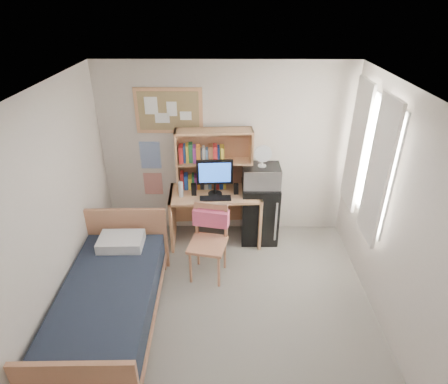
{
  "coord_description": "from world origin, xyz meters",
  "views": [
    {
      "loc": [
        0.04,
        -2.99,
        3.4
      ],
      "look_at": [
        -0.01,
        1.2,
        1.12
      ],
      "focal_mm": 30.0,
      "sensor_mm": 36.0,
      "label": 1
    }
  ],
  "objects_px": {
    "monitor": "(215,177)",
    "speaker_left": "(194,189)",
    "speaker_right": "(236,189)",
    "bed": "(110,307)",
    "desk_fan": "(262,157)",
    "mini_fridge": "(259,212)",
    "bulletin_board": "(169,111)",
    "desk_chair": "(208,244)",
    "microwave": "(261,176)",
    "desk": "(215,216)"
  },
  "relations": [
    {
      "from": "monitor",
      "to": "speaker_left",
      "type": "height_order",
      "value": "monitor"
    },
    {
      "from": "speaker_right",
      "to": "bed",
      "type": "bearing_deg",
      "value": -134.5
    },
    {
      "from": "speaker_left",
      "to": "desk_fan",
      "type": "height_order",
      "value": "desk_fan"
    },
    {
      "from": "mini_fridge",
      "to": "desk_fan",
      "type": "xyz_separation_m",
      "value": [
        0.0,
        -0.02,
        0.91
      ]
    },
    {
      "from": "bulletin_board",
      "to": "desk_chair",
      "type": "relative_size",
      "value": 0.93
    },
    {
      "from": "desk_chair",
      "to": "monitor",
      "type": "bearing_deg",
      "value": 95.79
    },
    {
      "from": "bulletin_board",
      "to": "speaker_right",
      "type": "height_order",
      "value": "bulletin_board"
    },
    {
      "from": "mini_fridge",
      "to": "microwave",
      "type": "distance_m",
      "value": 0.61
    },
    {
      "from": "bed",
      "to": "speaker_left",
      "type": "distance_m",
      "value": 1.93
    },
    {
      "from": "desk_fan",
      "to": "microwave",
      "type": "bearing_deg",
      "value": 0.0
    },
    {
      "from": "desk_chair",
      "to": "monitor",
      "type": "xyz_separation_m",
      "value": [
        0.08,
        0.77,
        0.58
      ]
    },
    {
      "from": "desk",
      "to": "monitor",
      "type": "height_order",
      "value": "monitor"
    },
    {
      "from": "mini_fridge",
      "to": "bulletin_board",
      "type": "bearing_deg",
      "value": 167.82
    },
    {
      "from": "speaker_right",
      "to": "bulletin_board",
      "type": "bearing_deg",
      "value": 154.63
    },
    {
      "from": "bulletin_board",
      "to": "monitor",
      "type": "relative_size",
      "value": 1.75
    },
    {
      "from": "speaker_right",
      "to": "desk_fan",
      "type": "distance_m",
      "value": 0.59
    },
    {
      "from": "bulletin_board",
      "to": "mini_fridge",
      "type": "bearing_deg",
      "value": -11.87
    },
    {
      "from": "monitor",
      "to": "speaker_left",
      "type": "relative_size",
      "value": 3.1
    },
    {
      "from": "monitor",
      "to": "bed",
      "type": "bearing_deg",
      "value": -128.33
    },
    {
      "from": "desk",
      "to": "monitor",
      "type": "bearing_deg",
      "value": -90.0
    },
    {
      "from": "mini_fridge",
      "to": "desk_fan",
      "type": "distance_m",
      "value": 0.91
    },
    {
      "from": "speaker_right",
      "to": "desk_fan",
      "type": "xyz_separation_m",
      "value": [
        0.36,
        0.08,
        0.47
      ]
    },
    {
      "from": "bulletin_board",
      "to": "speaker_right",
      "type": "xyz_separation_m",
      "value": [
        0.94,
        -0.37,
        -1.02
      ]
    },
    {
      "from": "bulletin_board",
      "to": "speaker_left",
      "type": "distance_m",
      "value": 1.15
    },
    {
      "from": "desk_chair",
      "to": "microwave",
      "type": "relative_size",
      "value": 1.95
    },
    {
      "from": "bulletin_board",
      "to": "monitor",
      "type": "distance_m",
      "value": 1.12
    },
    {
      "from": "microwave",
      "to": "desk_fan",
      "type": "relative_size",
      "value": 1.77
    },
    {
      "from": "microwave",
      "to": "bed",
      "type": "bearing_deg",
      "value": -136.11
    },
    {
      "from": "bed",
      "to": "desk_fan",
      "type": "distance_m",
      "value": 2.72
    },
    {
      "from": "mini_fridge",
      "to": "bed",
      "type": "bearing_deg",
      "value": -135.78
    },
    {
      "from": "monitor",
      "to": "desk_fan",
      "type": "bearing_deg",
      "value": 4.69
    },
    {
      "from": "mini_fridge",
      "to": "speaker_right",
      "type": "xyz_separation_m",
      "value": [
        -0.36,
        -0.1,
        0.44
      ]
    },
    {
      "from": "speaker_right",
      "to": "mini_fridge",
      "type": "bearing_deg",
      "value": 11.51
    },
    {
      "from": "bulletin_board",
      "to": "desk",
      "type": "relative_size",
      "value": 0.72
    },
    {
      "from": "bed",
      "to": "monitor",
      "type": "xyz_separation_m",
      "value": [
        1.13,
        1.64,
        0.81
      ]
    },
    {
      "from": "desk",
      "to": "monitor",
      "type": "xyz_separation_m",
      "value": [
        0.0,
        -0.06,
        0.68
      ]
    },
    {
      "from": "desk",
      "to": "mini_fridge",
      "type": "relative_size",
      "value": 1.43
    },
    {
      "from": "bulletin_board",
      "to": "mini_fridge",
      "type": "relative_size",
      "value": 1.03
    },
    {
      "from": "mini_fridge",
      "to": "speaker_right",
      "type": "distance_m",
      "value": 0.58
    },
    {
      "from": "monitor",
      "to": "speaker_right",
      "type": "xyz_separation_m",
      "value": [
        0.3,
        0.02,
        -0.19
      ]
    },
    {
      "from": "desk_chair",
      "to": "monitor",
      "type": "height_order",
      "value": "monitor"
    },
    {
      "from": "desk",
      "to": "mini_fridge",
      "type": "bearing_deg",
      "value": 1.25
    },
    {
      "from": "desk",
      "to": "bed",
      "type": "distance_m",
      "value": 2.04
    },
    {
      "from": "desk",
      "to": "desk_chair",
      "type": "relative_size",
      "value": 1.29
    },
    {
      "from": "bulletin_board",
      "to": "desk",
      "type": "distance_m",
      "value": 1.67
    },
    {
      "from": "desk_chair",
      "to": "mini_fridge",
      "type": "xyz_separation_m",
      "value": [
        0.73,
        0.89,
        -0.05
      ]
    },
    {
      "from": "monitor",
      "to": "desk_fan",
      "type": "height_order",
      "value": "desk_fan"
    },
    {
      "from": "desk_chair",
      "to": "microwave",
      "type": "distance_m",
      "value": 1.27
    },
    {
      "from": "mini_fridge",
      "to": "speaker_left",
      "type": "bearing_deg",
      "value": -172.1
    },
    {
      "from": "monitor",
      "to": "microwave",
      "type": "height_order",
      "value": "monitor"
    }
  ]
}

